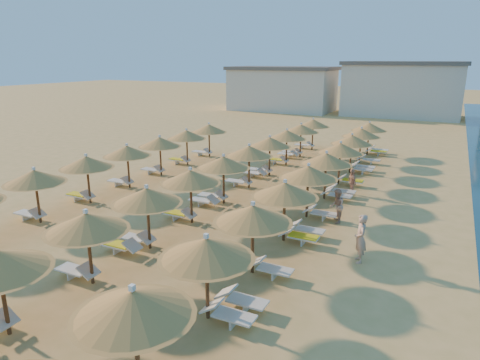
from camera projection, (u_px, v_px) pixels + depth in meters
The scene contains 9 objects.
ground at pixel (229, 233), 19.37m from camera, with size 220.00×220.00×0.00m, color #E1A962.
hotel_blocks at pixel (413, 89), 57.08m from camera, with size 50.21×9.42×8.10m.
parasol_row_east at pixel (308, 173), 20.75m from camera, with size 2.88×35.11×2.76m.
parasol_row_west at pixel (223, 163), 22.76m from camera, with size 2.88×35.11×2.76m.
parasol_row_inland at pixel (127, 152), 25.56m from camera, with size 2.88×22.22×2.76m.
loungers at pixel (235, 199), 22.93m from camera, with size 14.33×33.76×0.66m.
beachgoer_a at pixel (360, 239), 16.38m from camera, with size 0.70×0.46×1.93m, color tan.
beachgoer_c at pixel (352, 182), 24.65m from camera, with size 0.90×0.37×1.53m, color tan.
beachgoer_b at pixel (337, 206), 20.38m from camera, with size 0.81×0.63×1.66m, color tan.
Camera 1 is at (8.44, -15.88, 7.60)m, focal length 32.00 mm.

